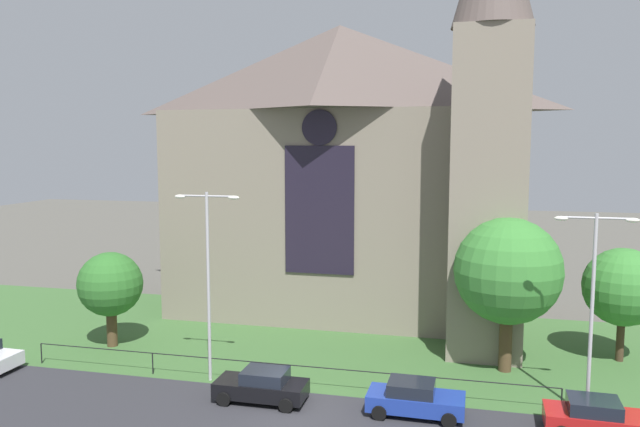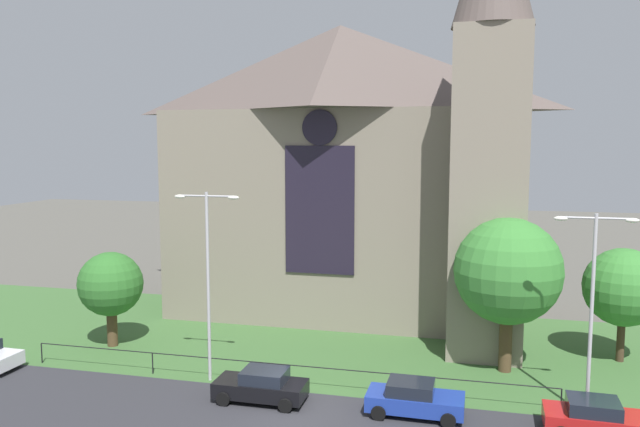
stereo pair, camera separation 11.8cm
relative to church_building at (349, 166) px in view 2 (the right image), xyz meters
name	(u,v)px [view 2 (the right image)]	position (x,y,z in m)	size (l,w,h in m)	color
ground	(338,341)	(0.79, -7.18, -10.27)	(160.00, 160.00, 0.00)	#56544C
grass_verge	(331,352)	(0.79, -9.18, -10.27)	(120.00, 20.00, 0.01)	#3D6633
church_building	(349,166)	(0.00, 0.00, 0.00)	(23.20, 16.20, 26.00)	gray
iron_railing	(275,367)	(-0.77, -14.68, -9.32)	(26.51, 0.07, 1.13)	black
tree_right_near	(508,271)	(10.29, -9.97, -4.98)	(5.51, 5.51, 8.08)	#4C3823
tree_left_near	(111,285)	(-11.91, -11.18, -6.61)	(3.73, 3.73, 5.57)	#4C3823
tree_right_far	(624,287)	(16.47, -6.94, -6.16)	(4.23, 4.23, 6.24)	#423021
streetlamp_near	(208,264)	(-4.16, -14.78, -4.36)	(3.37, 0.26, 9.48)	#B2B2B7
streetlamp_far	(593,290)	(13.49, -14.78, -4.67)	(3.37, 0.26, 8.90)	#B2B2B7
parked_car_black	(262,386)	(-0.79, -16.62, -9.53)	(4.20, 2.03, 1.51)	black
parked_car_blue	(414,399)	(6.17, -16.43, -9.53)	(4.23, 2.08, 1.51)	#1E3899
parked_car_red	(597,418)	(13.55, -16.64, -9.53)	(4.25, 2.12, 1.51)	#B21919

